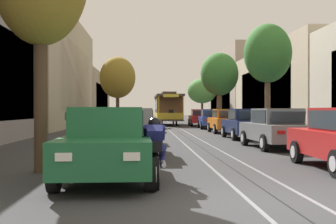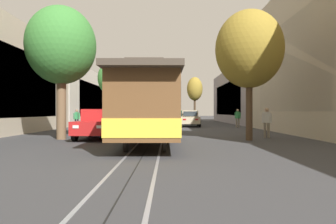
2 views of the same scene
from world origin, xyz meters
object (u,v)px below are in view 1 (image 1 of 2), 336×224
street_tree_kerb_right_fourth (202,91)px  street_tree_kerb_right_second (268,54)px  pedestrian_crossing_far (102,116)px  parked_car_orange_fourth_right (226,121)px  parked_car_grey_second_left (130,131)px  parked_car_green_mid_left (131,125)px  pedestrian_on_left_pavement (69,119)px  cable_car_trolley (168,109)px  pedestrian_on_right_pavement (269,118)px  parked_car_green_near_left (108,143)px  parked_car_navy_mid_right (245,124)px  parked_car_grey_second_right (276,128)px  street_tree_kerb_left_second (118,78)px  street_tree_kerb_right_mid (219,75)px  motorcycle_with_rider (155,152)px  parked_car_red_sixth_right (200,118)px  parked_car_beige_fourth_left (135,122)px  parked_car_blue_fifth_right (211,119)px

street_tree_kerb_right_fourth → street_tree_kerb_right_second: bearing=-90.6°
pedestrian_crossing_far → parked_car_orange_fourth_right: bearing=-50.5°
parked_car_grey_second_left → parked_car_green_mid_left: bearing=91.6°
pedestrian_on_left_pavement → pedestrian_crossing_far: bearing=85.1°
street_tree_kerb_right_second → street_tree_kerb_right_fourth: size_ratio=1.16×
cable_car_trolley → pedestrian_on_right_pavement: size_ratio=5.56×
parked_car_orange_fourth_right → pedestrian_on_left_pavement: bearing=179.5°
parked_car_green_near_left → cable_car_trolley: 33.62m
cable_car_trolley → pedestrian_on_right_pavement: bearing=-61.1°
parked_car_navy_mid_right → street_tree_kerb_right_fourth: bearing=86.2°
parked_car_grey_second_right → parked_car_grey_second_left: bearing=-158.3°
pedestrian_on_right_pavement → street_tree_kerb_left_second: bearing=139.8°
parked_car_green_mid_left → pedestrian_crossing_far: 19.47m
street_tree_kerb_right_mid → motorcycle_with_rider: 32.08m
pedestrian_on_left_pavement → pedestrian_on_right_pavement: 14.30m
parked_car_red_sixth_right → cable_car_trolley: cable_car_trolley is taller
parked_car_beige_fourth_left → motorcycle_with_rider: bearing=-87.1°
pedestrian_on_left_pavement → parked_car_green_near_left: bearing=-77.2°
parked_car_grey_second_right → motorcycle_with_rider: (-4.97, -7.72, -0.15)m
street_tree_kerb_right_second → pedestrian_on_left_pavement: size_ratio=3.92×
parked_car_orange_fourth_right → parked_car_beige_fourth_left: bearing=-165.7°
parked_car_orange_fourth_right → parked_car_red_sixth_right: (-0.20, 11.87, 0.00)m
parked_car_green_mid_left → parked_car_blue_fifth_right: 15.17m
parked_car_beige_fourth_left → pedestrian_crossing_far: bearing=104.6°
street_tree_kerb_left_second → street_tree_kerb_right_fourth: bearing=56.5°
motorcycle_with_rider → pedestrian_on_left_pavement: (-5.19, 18.95, 0.31)m
cable_car_trolley → pedestrian_crossing_far: (-6.30, -3.78, -0.72)m
parked_car_green_near_left → parked_car_navy_mid_right: size_ratio=1.00×
parked_car_grey_second_left → pedestrian_on_right_pavement: size_ratio=2.66×
parked_car_green_mid_left → cable_car_trolley: cable_car_trolley is taller
parked_car_blue_fifth_right → pedestrian_on_right_pavement: pedestrian_on_right_pavement is taller
street_tree_kerb_left_second → parked_car_green_near_left: bearing=-86.5°
parked_car_green_near_left → parked_car_blue_fifth_right: size_ratio=0.99×
motorcycle_with_rider → pedestrian_on_left_pavement: 19.65m
parked_car_green_mid_left → parked_car_blue_fifth_right: (5.97, 13.95, 0.00)m
parked_car_grey_second_right → cable_car_trolley: bearing=96.3°
cable_car_trolley → pedestrian_on_left_pavement: bearing=-115.8°
parked_car_green_mid_left → motorcycle_with_rider: 11.05m
street_tree_kerb_right_second → pedestrian_on_right_pavement: street_tree_kerb_right_second is taller
motorcycle_with_rider → parked_car_orange_fourth_right: bearing=74.9°
parked_car_red_sixth_right → street_tree_kerb_left_second: size_ratio=0.67×
pedestrian_crossing_far → parked_car_blue_fifth_right: bearing=-29.3°
street_tree_kerb_left_second → parked_car_navy_mid_right: bearing=-66.7°
parked_car_green_mid_left → pedestrian_crossing_far: bearing=99.9°
parked_car_beige_fourth_left → parked_car_grey_second_right: same height
parked_car_grey_second_right → parked_car_red_sixth_right: same height
parked_car_grey_second_left → parked_car_grey_second_right: bearing=21.7°
parked_car_orange_fourth_right → street_tree_kerb_right_second: 5.41m
parked_car_red_sixth_right → motorcycle_with_rider: (-4.90, -30.73, -0.15)m
motorcycle_with_rider → parked_car_green_near_left: bearing=153.3°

